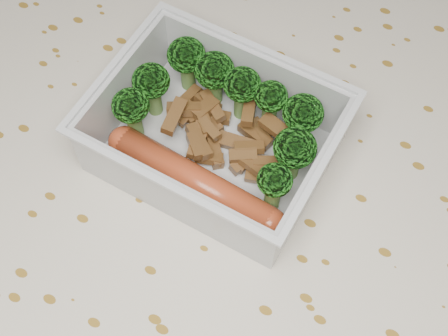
% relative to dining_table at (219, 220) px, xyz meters
% --- Properties ---
extents(dining_table, '(1.40, 0.90, 0.75)m').
position_rel_dining_table_xyz_m(dining_table, '(0.00, 0.00, 0.00)').
color(dining_table, brown).
rests_on(dining_table, ground).
extents(tablecloth, '(1.46, 0.96, 0.19)m').
position_rel_dining_table_xyz_m(tablecloth, '(0.00, 0.00, 0.05)').
color(tablecloth, beige).
rests_on(tablecloth, dining_table).
extents(lunch_container, '(0.18, 0.15, 0.06)m').
position_rel_dining_table_xyz_m(lunch_container, '(-0.01, 0.01, 0.11)').
color(lunch_container, silver).
rests_on(lunch_container, tablecloth).
extents(broccoli_florets, '(0.15, 0.10, 0.05)m').
position_rel_dining_table_xyz_m(broccoli_florets, '(-0.01, 0.04, 0.13)').
color(broccoli_florets, '#608C3F').
rests_on(broccoli_florets, lunch_container).
extents(meat_pile, '(0.11, 0.07, 0.03)m').
position_rel_dining_table_xyz_m(meat_pile, '(-0.01, 0.03, 0.10)').
color(meat_pile, brown).
rests_on(meat_pile, lunch_container).
extents(sausage, '(0.15, 0.04, 0.03)m').
position_rel_dining_table_xyz_m(sausage, '(-0.01, -0.02, 0.11)').
color(sausage, '#AB3F1F').
rests_on(sausage, lunch_container).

